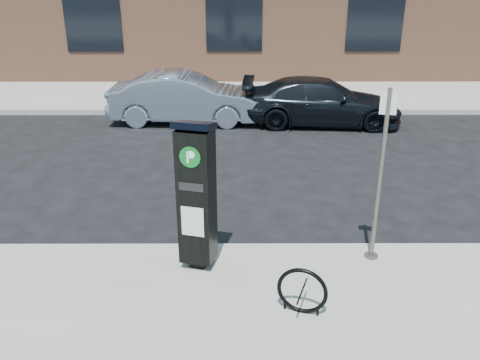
{
  "coord_description": "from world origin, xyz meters",
  "views": [
    {
      "loc": [
        0.15,
        -6.75,
        4.06
      ],
      "look_at": [
        0.18,
        0.5,
        1.02
      ],
      "focal_mm": 38.0,
      "sensor_mm": 36.0,
      "label": 1
    }
  ],
  "objects_px": {
    "parking_kiosk": "(197,194)",
    "car_dark": "(321,101)",
    "bike_rack": "(302,291)",
    "car_silver": "(185,98)",
    "sign_pole": "(380,179)"
  },
  "relations": [
    {
      "from": "sign_pole",
      "to": "car_silver",
      "type": "distance_m",
      "value": 8.35
    },
    {
      "from": "car_dark",
      "to": "car_silver",
      "type": "bearing_deg",
      "value": 90.8
    },
    {
      "from": "parking_kiosk",
      "to": "bike_rack",
      "type": "xyz_separation_m",
      "value": [
        1.33,
        -1.09,
        -0.79
      ]
    },
    {
      "from": "bike_rack",
      "to": "car_dark",
      "type": "bearing_deg",
      "value": 99.01
    },
    {
      "from": "car_dark",
      "to": "bike_rack",
      "type": "bearing_deg",
      "value": 173.74
    },
    {
      "from": "bike_rack",
      "to": "parking_kiosk",
      "type": "bearing_deg",
      "value": 159.72
    },
    {
      "from": "sign_pole",
      "to": "car_dark",
      "type": "relative_size",
      "value": 0.57
    },
    {
      "from": "bike_rack",
      "to": "car_dark",
      "type": "relative_size",
      "value": 0.14
    },
    {
      "from": "parking_kiosk",
      "to": "car_dark",
      "type": "bearing_deg",
      "value": 83.98
    },
    {
      "from": "bike_rack",
      "to": "car_dark",
      "type": "distance_m",
      "value": 8.8
    },
    {
      "from": "parking_kiosk",
      "to": "car_silver",
      "type": "bearing_deg",
      "value": 111.48
    },
    {
      "from": "bike_rack",
      "to": "car_dark",
      "type": "height_order",
      "value": "car_dark"
    },
    {
      "from": "car_dark",
      "to": "sign_pole",
      "type": "bearing_deg",
      "value": -179.01
    },
    {
      "from": "parking_kiosk",
      "to": "car_dark",
      "type": "height_order",
      "value": "parking_kiosk"
    },
    {
      "from": "car_silver",
      "to": "car_dark",
      "type": "height_order",
      "value": "car_silver"
    }
  ]
}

